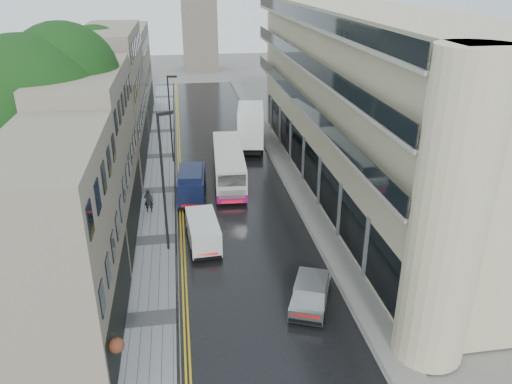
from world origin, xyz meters
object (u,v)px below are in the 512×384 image
object	(u,v)px
tree_far	(79,103)
silver_hatchback	(291,306)
white_lorry	(239,132)
lamp_post_near	(163,185)
lamp_post_far	(170,120)
white_van	(192,245)
navy_van	(178,192)
cream_bus	(217,179)
pedestrian	(148,201)
tree_near	(37,143)

from	to	relation	value
tree_far	silver_hatchback	xyz separation A→B (m)	(13.45, -23.04, -5.44)
silver_hatchback	white_lorry	bearing A→B (deg)	110.97
tree_far	white_lorry	world-z (taller)	tree_far
silver_hatchback	lamp_post_near	distance (m)	10.82
white_lorry	lamp_post_far	distance (m)	6.97
white_van	lamp_post_near	size ratio (longest dim) A/B	0.48
tree_far	silver_hatchback	size ratio (longest dim) A/B	3.04
navy_van	lamp_post_near	size ratio (longest dim) A/B	0.57
navy_van	tree_far	bearing A→B (deg)	136.14
white_lorry	silver_hatchback	bearing A→B (deg)	-82.58
cream_bus	pedestrian	world-z (taller)	cream_bus
navy_van	lamp_post_near	xyz separation A→B (m)	(-0.77, -6.18, 3.28)
white_van	lamp_post_far	xyz separation A→B (m)	(-1.16, 17.52, 3.10)
tree_far	white_lorry	distance (m)	14.82
white_lorry	lamp_post_near	world-z (taller)	lamp_post_near
tree_near	white_lorry	size ratio (longest dim) A/B	1.71
white_lorry	white_van	world-z (taller)	white_lorry
cream_bus	silver_hatchback	xyz separation A→B (m)	(2.48, -16.04, -0.64)
white_van	pedestrian	world-z (taller)	white_van
pedestrian	cream_bus	bearing A→B (deg)	-149.43
pedestrian	navy_van	bearing A→B (deg)	-161.21
cream_bus	navy_van	world-z (taller)	cream_bus
silver_hatchback	lamp_post_far	size ratio (longest dim) A/B	0.51
cream_bus	white_van	world-z (taller)	cream_bus
tree_near	pedestrian	distance (m)	9.15
cream_bus	white_van	xyz separation A→B (m)	(-2.31, -9.40, -0.44)
silver_hatchback	pedestrian	xyz separation A→B (m)	(-7.74, 13.59, 0.24)
tree_near	pedestrian	xyz separation A→B (m)	(6.01, 3.54, -5.91)
lamp_post_near	lamp_post_far	size ratio (longest dim) A/B	1.12
silver_hatchback	pedestrian	bearing A→B (deg)	141.78
white_van	navy_van	world-z (taller)	navy_van
navy_van	pedestrian	distance (m)	2.27
tree_far	silver_hatchback	distance (m)	27.23
tree_near	silver_hatchback	bearing A→B (deg)	-36.16
silver_hatchback	lamp_post_far	bearing A→B (deg)	125.95
cream_bus	white_van	bearing A→B (deg)	-100.64
lamp_post_near	lamp_post_far	bearing A→B (deg)	64.76
silver_hatchback	white_van	xyz separation A→B (m)	(-4.78, 6.64, 0.21)
tree_far	cream_bus	xyz separation A→B (m)	(10.97, -7.00, -4.80)
silver_hatchback	white_van	bearing A→B (deg)	147.89
white_van	lamp_post_near	distance (m)	4.10
white_van	white_lorry	bearing A→B (deg)	70.78
silver_hatchback	white_van	distance (m)	8.19
tree_near	pedestrian	world-z (taller)	tree_near
pedestrian	silver_hatchback	bearing A→B (deg)	125.21
white_lorry	tree_far	bearing A→B (deg)	-159.93
navy_van	white_lorry	bearing A→B (deg)	67.44
white_van	tree_near	bearing A→B (deg)	155.39
silver_hatchback	lamp_post_near	world-z (taller)	lamp_post_near
white_lorry	pedestrian	xyz separation A→B (m)	(-8.26, -12.30, -1.13)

